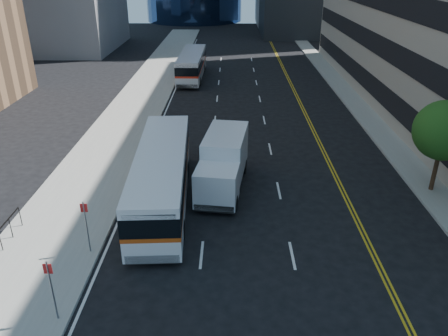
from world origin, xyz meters
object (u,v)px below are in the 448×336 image
bus_front (162,175)px  street_tree (444,131)px  box_truck (223,162)px  bus_rear (192,64)px

bus_front → street_tree: bearing=2.1°
street_tree → bus_front: bearing=-174.6°
street_tree → box_truck: 11.82m
street_tree → bus_rear: size_ratio=0.48×
bus_front → box_truck: bearing=25.0°
street_tree → box_truck: street_tree is taller
bus_rear → box_truck: 25.83m
bus_front → bus_rear: bus_front is taller
bus_rear → box_truck: (3.82, -25.54, 0.08)m
box_truck → bus_front: bearing=-143.9°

